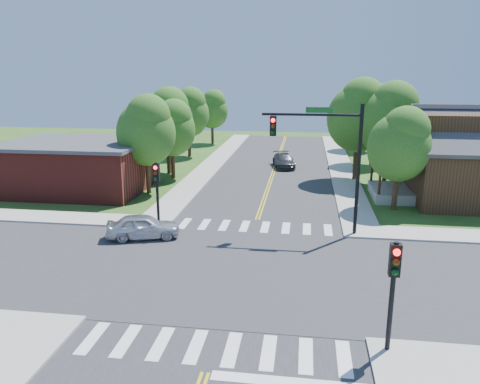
# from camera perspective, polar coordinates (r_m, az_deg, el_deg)

# --- Properties ---
(ground) EXTENTS (100.00, 100.00, 0.00)m
(ground) POSITION_cam_1_polar(r_m,az_deg,el_deg) (21.59, 0.00, -9.63)
(ground) COLOR #314D18
(ground) RESTS_ON ground
(road_ns) EXTENTS (10.00, 90.00, 0.04)m
(road_ns) POSITION_cam_1_polar(r_m,az_deg,el_deg) (21.58, 0.00, -9.58)
(road_ns) COLOR #2D2D30
(road_ns) RESTS_ON ground
(road_ew) EXTENTS (90.00, 10.00, 0.04)m
(road_ew) POSITION_cam_1_polar(r_m,az_deg,el_deg) (21.57, 0.00, -9.56)
(road_ew) COLOR #2D2D30
(road_ew) RESTS_ON ground
(intersection_patch) EXTENTS (10.20, 10.20, 0.06)m
(intersection_patch) POSITION_cam_1_polar(r_m,az_deg,el_deg) (21.59, 0.00, -9.63)
(intersection_patch) COLOR #2D2D30
(intersection_patch) RESTS_ON ground
(sidewalk_nw) EXTENTS (40.00, 40.00, 0.14)m
(sidewalk_nw) POSITION_cam_1_polar(r_m,az_deg,el_deg) (40.85, -19.23, 1.37)
(sidewalk_nw) COLOR #9E9B93
(sidewalk_nw) RESTS_ON ground
(crosswalk_north) EXTENTS (8.85, 2.00, 0.01)m
(crosswalk_north) POSITION_cam_1_polar(r_m,az_deg,el_deg) (27.30, 1.83, -4.23)
(crosswalk_north) COLOR white
(crosswalk_north) RESTS_ON ground
(crosswalk_south) EXTENTS (8.85, 2.00, 0.01)m
(crosswalk_south) POSITION_cam_1_polar(r_m,az_deg,el_deg) (16.18, -3.23, -18.43)
(crosswalk_south) COLOR white
(crosswalk_south) RESTS_ON ground
(centerline) EXTENTS (0.30, 90.00, 0.01)m
(centerline) POSITION_cam_1_polar(r_m,az_deg,el_deg) (21.57, 0.00, -9.51)
(centerline) COLOR gold
(centerline) RESTS_ON ground
(stop_bar) EXTENTS (4.60, 0.45, 0.09)m
(stop_bar) POSITION_cam_1_polar(r_m,az_deg,el_deg) (14.83, 5.91, -22.18)
(stop_bar) COLOR white
(stop_bar) RESTS_ON ground
(signal_mast_ne) EXTENTS (5.30, 0.42, 7.20)m
(signal_mast_ne) POSITION_cam_1_polar(r_m,az_deg,el_deg) (25.42, 10.60, 5.29)
(signal_mast_ne) COLOR black
(signal_mast_ne) RESTS_ON ground
(signal_pole_se) EXTENTS (0.34, 0.42, 3.80)m
(signal_pole_se) POSITION_cam_1_polar(r_m,az_deg,el_deg) (15.45, 18.22, -9.83)
(signal_pole_se) COLOR black
(signal_pole_se) RESTS_ON ground
(signal_pole_nw) EXTENTS (0.34, 0.42, 3.80)m
(signal_pole_nw) POSITION_cam_1_polar(r_m,az_deg,el_deg) (27.14, -10.11, 1.18)
(signal_pole_nw) COLOR black
(signal_pole_nw) RESTS_ON ground
(building_nw) EXTENTS (10.40, 8.40, 3.73)m
(building_nw) POSITION_cam_1_polar(r_m,az_deg,el_deg) (37.48, -19.05, 3.09)
(building_nw) COLOR maroon
(building_nw) RESTS_ON ground
(tree_e_a) EXTENTS (3.98, 3.78, 6.76)m
(tree_e_a) POSITION_cam_1_polar(r_m,az_deg,el_deg) (31.37, 19.01, 5.70)
(tree_e_a) COLOR #382314
(tree_e_a) RESTS_ON ground
(tree_e_b) EXTENTS (4.80, 4.56, 8.16)m
(tree_e_b) POSITION_cam_1_polar(r_m,az_deg,el_deg) (37.94, 17.86, 8.62)
(tree_e_b) COLOR #382314
(tree_e_b) RESTS_ON ground
(tree_e_c) EXTENTS (4.56, 4.33, 7.75)m
(tree_e_c) POSITION_cam_1_polar(r_m,az_deg,el_deg) (46.20, 16.19, 9.36)
(tree_e_c) COLOR #382314
(tree_e_c) RESTS_ON ground
(tree_e_d) EXTENTS (4.26, 4.04, 7.23)m
(tree_e_d) POSITION_cam_1_polar(r_m,az_deg,el_deg) (54.74, 14.91, 9.83)
(tree_e_d) COLOR #382314
(tree_e_d) RESTS_ON ground
(tree_w_a) EXTENTS (4.29, 4.07, 7.29)m
(tree_w_a) POSITION_cam_1_polar(r_m,az_deg,el_deg) (34.60, -11.30, 7.56)
(tree_w_a) COLOR #382314
(tree_w_a) RESTS_ON ground
(tree_w_b) EXTENTS (4.46, 4.24, 7.58)m
(tree_w_b) POSITION_cam_1_polar(r_m,az_deg,el_deg) (41.11, -8.80, 9.02)
(tree_w_b) COLOR #382314
(tree_w_b) RESTS_ON ground
(tree_w_c) EXTENTS (4.27, 4.06, 7.27)m
(tree_w_c) POSITION_cam_1_polar(r_m,az_deg,el_deg) (49.32, -6.23, 9.77)
(tree_w_c) COLOR #382314
(tree_w_c) RESTS_ON ground
(tree_w_d) EXTENTS (3.90, 3.71, 6.63)m
(tree_w_d) POSITION_cam_1_polar(r_m,az_deg,el_deg) (58.09, -3.36, 10.15)
(tree_w_d) COLOR #382314
(tree_w_d) RESTS_ON ground
(tree_house) EXTENTS (4.93, 4.69, 8.39)m
(tree_house) POSITION_cam_1_polar(r_m,az_deg,el_deg) (39.06, 14.34, 9.24)
(tree_house) COLOR #382314
(tree_house) RESTS_ON ground
(tree_bldg) EXTENTS (3.92, 3.72, 6.66)m
(tree_bldg) POSITION_cam_1_polar(r_m,az_deg,el_deg) (39.23, -8.25, 7.89)
(tree_bldg) COLOR #382314
(tree_bldg) RESTS_ON ground
(car_silver) EXTENTS (3.61, 4.71, 1.33)m
(car_silver) POSITION_cam_1_polar(r_m,az_deg,el_deg) (25.86, -11.72, -4.19)
(car_silver) COLOR silver
(car_silver) RESTS_ON ground
(car_dgrey) EXTENTS (3.33, 4.94, 1.25)m
(car_dgrey) POSITION_cam_1_polar(r_m,az_deg,el_deg) (44.04, 5.34, 3.78)
(car_dgrey) COLOR #303336
(car_dgrey) RESTS_ON ground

